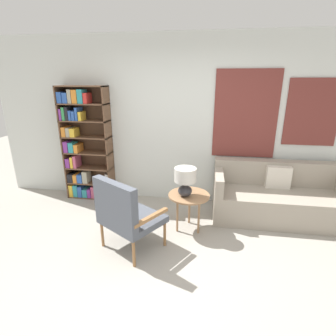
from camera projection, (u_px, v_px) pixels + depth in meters
ground_plane at (159, 278)px, 2.82m from camera, size 14.00×14.00×0.00m
wall_back at (184, 122)px, 4.27m from camera, size 6.40×0.08×2.70m
bookshelf at (82, 145)px, 4.48m from camera, size 0.81×0.30×1.93m
armchair at (124, 212)px, 3.10m from camera, size 0.89×0.87×0.95m
couch at (277, 198)px, 3.98m from camera, size 1.91×0.83×0.82m
side_table at (189, 198)px, 3.58m from camera, size 0.56×0.56×0.54m
table_lamp at (185, 179)px, 3.44m from camera, size 0.29×0.29×0.40m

